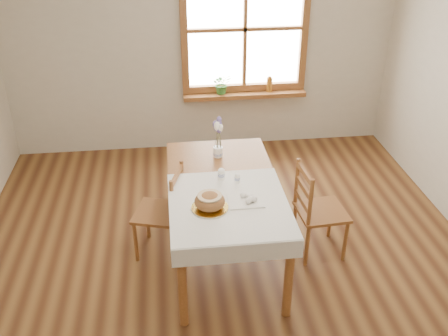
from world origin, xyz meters
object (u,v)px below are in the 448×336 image
at_px(dining_table, 224,193).
at_px(chair_left, 159,211).
at_px(chair_right, 322,210).
at_px(bread_plate, 210,208).
at_px(flower_vase, 218,153).

xyz_separation_m(dining_table, chair_left, (-0.55, 0.15, -0.24)).
distance_m(chair_right, bread_plate, 1.10).
xyz_separation_m(dining_table, flower_vase, (0.00, 0.46, 0.13)).
xyz_separation_m(chair_left, chair_right, (1.40, -0.17, 0.01)).
height_order(bread_plate, flower_vase, flower_vase).
xyz_separation_m(bread_plate, flower_vase, (0.15, 0.82, 0.03)).
distance_m(chair_left, flower_vase, 0.74).
relative_size(chair_right, flower_vase, 9.29).
bearing_deg(chair_left, dining_table, 91.18).
height_order(chair_left, chair_right, chair_right).
distance_m(chair_left, bread_plate, 0.73).
height_order(dining_table, chair_right, chair_right).
bearing_deg(dining_table, bread_plate, -112.85).
bearing_deg(chair_left, bread_plate, 54.91).
bearing_deg(flower_vase, chair_left, -150.59).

